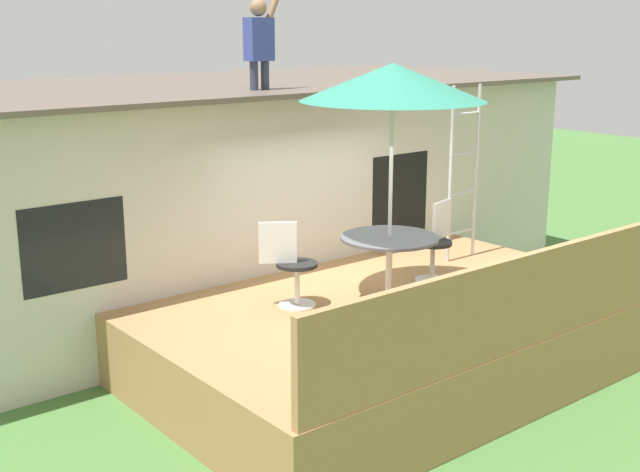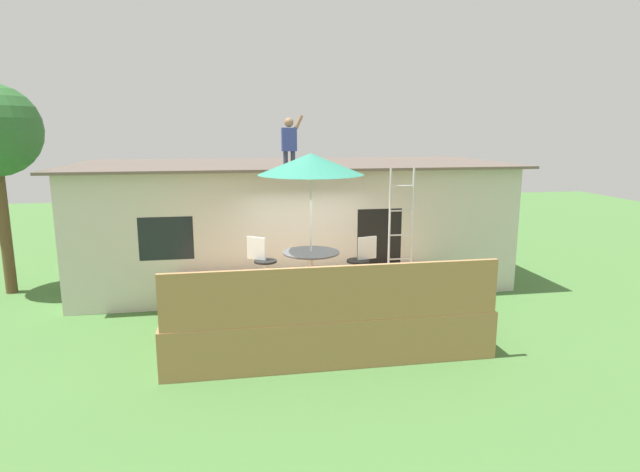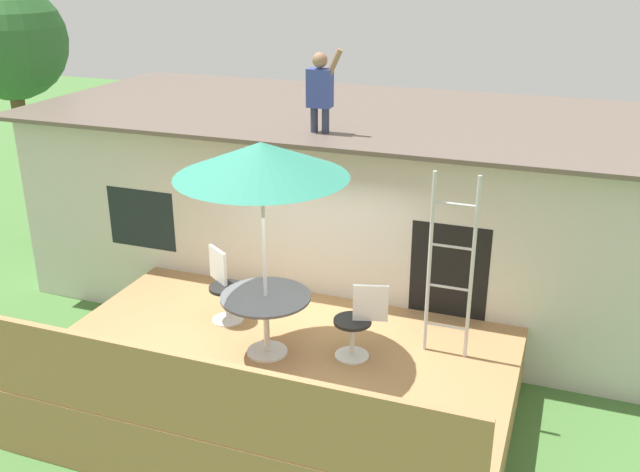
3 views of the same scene
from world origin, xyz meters
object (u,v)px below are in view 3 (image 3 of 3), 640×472
object	(u,v)px
step_ladder	(450,267)
person_figure	(321,87)
patio_umbrella	(261,160)
patio_chair_right	(359,322)
patio_chair_left	(224,286)
backyard_tree	(9,44)
patio_table	(266,308)

from	to	relation	value
step_ladder	person_figure	world-z (taller)	person_figure
patio_umbrella	patio_chair_right	world-z (taller)	patio_umbrella
patio_chair_left	backyard_tree	bearing A→B (deg)	-173.13
patio_table	step_ladder	bearing A→B (deg)	20.30
patio_chair_left	patio_chair_right	size ratio (longest dim) A/B	1.00
patio_umbrella	person_figure	world-z (taller)	person_figure
patio_table	backyard_tree	distance (m)	7.82
step_ladder	patio_chair_left	distance (m)	2.90
patio_umbrella	step_ladder	bearing A→B (deg)	20.30
step_ladder	patio_chair_left	world-z (taller)	step_ladder
step_ladder	backyard_tree	xyz separation A→B (m)	(-8.50, 2.89, 1.79)
patio_table	patio_chair_right	distance (m)	1.08
step_ladder	backyard_tree	size ratio (longest dim) A/B	0.46
step_ladder	patio_chair_right	size ratio (longest dim) A/B	2.39
person_figure	patio_chair_right	bearing A→B (deg)	-58.21
patio_umbrella	person_figure	bearing A→B (deg)	93.25
patio_umbrella	backyard_tree	bearing A→B (deg)	151.06
patio_umbrella	patio_chair_right	size ratio (longest dim) A/B	2.76
patio_umbrella	step_ladder	xyz separation A→B (m)	(1.96, 0.72, -1.25)
patio_chair_left	patio_umbrella	bearing A→B (deg)	0.00
patio_chair_right	patio_umbrella	bearing A→B (deg)	0.00
patio_umbrella	step_ladder	distance (m)	2.43
patio_chair_left	backyard_tree	world-z (taller)	backyard_tree
patio_table	step_ladder	size ratio (longest dim) A/B	0.47
patio_chair_right	backyard_tree	distance (m)	8.62
patio_chair_left	person_figure	bearing A→B (deg)	99.27
patio_umbrella	backyard_tree	xyz separation A→B (m)	(-6.54, 3.62, 0.54)
patio_umbrella	patio_chair_left	distance (m)	2.16
patio_chair_right	patio_chair_left	bearing A→B (deg)	-25.05
person_figure	backyard_tree	distance (m)	6.59
patio_umbrella	person_figure	distance (m)	2.19
step_ladder	backyard_tree	distance (m)	9.15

